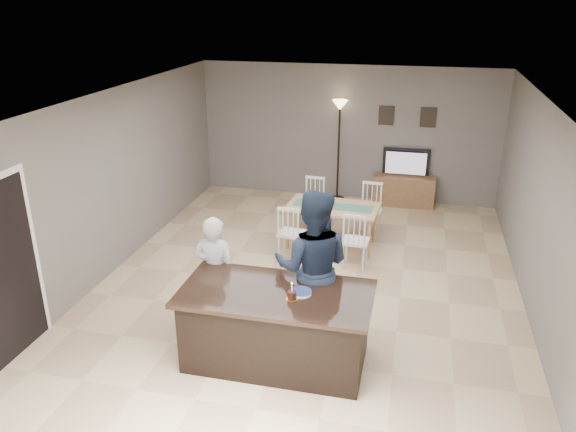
% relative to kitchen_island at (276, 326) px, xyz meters
% --- Properties ---
extents(floor, '(8.00, 8.00, 0.00)m').
position_rel_kitchen_island_xyz_m(floor, '(0.00, 1.80, -0.45)').
color(floor, tan).
rests_on(floor, ground).
extents(room_shell, '(8.00, 8.00, 8.00)m').
position_rel_kitchen_island_xyz_m(room_shell, '(0.00, 1.80, 1.22)').
color(room_shell, slate).
rests_on(room_shell, floor).
extents(kitchen_island, '(2.15, 1.10, 0.90)m').
position_rel_kitchen_island_xyz_m(kitchen_island, '(0.00, 0.00, 0.00)').
color(kitchen_island, black).
rests_on(kitchen_island, floor).
extents(tv_console, '(1.20, 0.40, 0.60)m').
position_rel_kitchen_island_xyz_m(tv_console, '(1.20, 5.57, -0.15)').
color(tv_console, brown).
rests_on(tv_console, floor).
extents(television, '(0.91, 0.12, 0.53)m').
position_rel_kitchen_island_xyz_m(television, '(1.20, 5.64, 0.41)').
color(television, black).
rests_on(television, tv_console).
extents(tv_screen_glow, '(0.78, 0.00, 0.78)m').
position_rel_kitchen_island_xyz_m(tv_screen_glow, '(1.20, 5.56, 0.42)').
color(tv_screen_glow, '#CD4F16').
rests_on(tv_screen_glow, tv_console).
extents(picture_frames, '(1.10, 0.02, 0.38)m').
position_rel_kitchen_island_xyz_m(picture_frames, '(1.15, 5.78, 1.30)').
color(picture_frames, black).
rests_on(picture_frames, room_shell).
extents(doorway, '(0.00, 2.10, 2.65)m').
position_rel_kitchen_island_xyz_m(doorway, '(-2.99, -0.50, 0.80)').
color(doorway, black).
rests_on(doorway, floor).
extents(woman, '(0.55, 0.37, 1.49)m').
position_rel_kitchen_island_xyz_m(woman, '(-0.92, 0.55, 0.29)').
color(woman, '#AFB0B4').
rests_on(woman, floor).
extents(man, '(0.98, 0.79, 1.93)m').
position_rel_kitchen_island_xyz_m(man, '(0.31, 0.55, 0.51)').
color(man, '#172133').
rests_on(man, floor).
extents(birthday_cake, '(0.13, 0.13, 0.20)m').
position_rel_kitchen_island_xyz_m(birthday_cake, '(0.21, -0.12, 0.49)').
color(birthday_cake, '#EDAA45').
rests_on(birthday_cake, kitchen_island).
extents(plate_stack, '(0.24, 0.24, 0.04)m').
position_rel_kitchen_island_xyz_m(plate_stack, '(0.28, 0.02, 0.46)').
color(plate_stack, white).
rests_on(plate_stack, kitchen_island).
extents(dining_table, '(1.56, 1.78, 0.92)m').
position_rel_kitchen_island_xyz_m(dining_table, '(0.11, 3.32, 0.13)').
color(dining_table, tan).
rests_on(dining_table, floor).
extents(floor_lamp, '(0.31, 0.31, 2.05)m').
position_rel_kitchen_island_xyz_m(floor_lamp, '(-0.14, 5.59, 1.13)').
color(floor_lamp, black).
rests_on(floor_lamp, floor).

